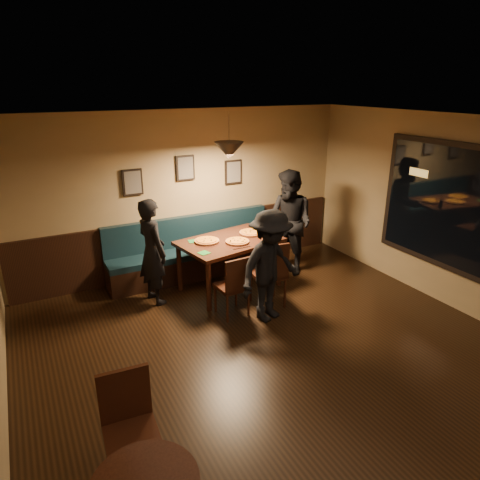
{
  "coord_description": "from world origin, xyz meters",
  "views": [
    {
      "loc": [
        -2.55,
        -3.34,
        3.21
      ],
      "look_at": [
        0.32,
        2.11,
        0.95
      ],
      "focal_mm": 32.46,
      "sensor_mm": 36.0,
      "label": 1
    }
  ],
  "objects_px": {
    "booth_bench": "(194,248)",
    "cafe_chair_far": "(131,434)",
    "soda_glass": "(274,234)",
    "chair_near_left": "(232,285)",
    "diner_left": "(152,252)",
    "chair_near_right": "(268,273)",
    "tabasco_bottle": "(259,233)",
    "dining_table": "(230,264)",
    "diner_front": "(270,266)",
    "diner_right": "(290,223)"
  },
  "relations": [
    {
      "from": "chair_near_right",
      "to": "diner_left",
      "type": "height_order",
      "value": "diner_left"
    },
    {
      "from": "diner_left",
      "to": "diner_front",
      "type": "xyz_separation_m",
      "value": [
        1.28,
        -1.27,
        -0.01
      ]
    },
    {
      "from": "diner_front",
      "to": "tabasco_bottle",
      "type": "relative_size",
      "value": 12.73
    },
    {
      "from": "diner_left",
      "to": "soda_glass",
      "type": "relative_size",
      "value": 10.2
    },
    {
      "from": "diner_left",
      "to": "diner_front",
      "type": "relative_size",
      "value": 1.01
    },
    {
      "from": "diner_left",
      "to": "diner_right",
      "type": "relative_size",
      "value": 0.9
    },
    {
      "from": "diner_front",
      "to": "chair_near_left",
      "type": "bearing_deg",
      "value": 123.79
    },
    {
      "from": "diner_left",
      "to": "dining_table",
      "type": "bearing_deg",
      "value": -108.45
    },
    {
      "from": "chair_near_right",
      "to": "diner_left",
      "type": "xyz_separation_m",
      "value": [
        -1.48,
        0.9,
        0.3
      ]
    },
    {
      "from": "dining_table",
      "to": "chair_near_left",
      "type": "xyz_separation_m",
      "value": [
        -0.36,
        -0.78,
        0.05
      ]
    },
    {
      "from": "dining_table",
      "to": "diner_left",
      "type": "height_order",
      "value": "diner_left"
    },
    {
      "from": "diner_right",
      "to": "cafe_chair_far",
      "type": "xyz_separation_m",
      "value": [
        -3.57,
        -3.02,
        -0.42
      ]
    },
    {
      "from": "diner_right",
      "to": "cafe_chair_far",
      "type": "relative_size",
      "value": 1.86
    },
    {
      "from": "soda_glass",
      "to": "tabasco_bottle",
      "type": "distance_m",
      "value": 0.27
    },
    {
      "from": "booth_bench",
      "to": "dining_table",
      "type": "bearing_deg",
      "value": -66.33
    },
    {
      "from": "tabasco_bottle",
      "to": "cafe_chair_far",
      "type": "bearing_deg",
      "value": -134.95
    },
    {
      "from": "chair_near_left",
      "to": "diner_left",
      "type": "bearing_deg",
      "value": 129.44
    },
    {
      "from": "chair_near_right",
      "to": "tabasco_bottle",
      "type": "relative_size",
      "value": 8.17
    },
    {
      "from": "chair_near_right",
      "to": "diner_left",
      "type": "bearing_deg",
      "value": 155.53
    },
    {
      "from": "chair_near_left",
      "to": "diner_right",
      "type": "bearing_deg",
      "value": 25.66
    },
    {
      "from": "chair_near_left",
      "to": "diner_front",
      "type": "relative_size",
      "value": 0.57
    },
    {
      "from": "soda_glass",
      "to": "tabasco_bottle",
      "type": "relative_size",
      "value": 1.26
    },
    {
      "from": "dining_table",
      "to": "diner_right",
      "type": "distance_m",
      "value": 1.31
    },
    {
      "from": "booth_bench",
      "to": "cafe_chair_far",
      "type": "distance_m",
      "value": 4.18
    },
    {
      "from": "chair_near_left",
      "to": "cafe_chair_far",
      "type": "relative_size",
      "value": 0.95
    },
    {
      "from": "diner_right",
      "to": "chair_near_right",
      "type": "bearing_deg",
      "value": -61.12
    },
    {
      "from": "chair_near_left",
      "to": "cafe_chair_far",
      "type": "distance_m",
      "value": 2.92
    },
    {
      "from": "booth_bench",
      "to": "tabasco_bottle",
      "type": "xyz_separation_m",
      "value": [
        0.82,
        -0.79,
        0.4
      ]
    },
    {
      "from": "diner_front",
      "to": "soda_glass",
      "type": "distance_m",
      "value": 1.05
    },
    {
      "from": "diner_front",
      "to": "soda_glass",
      "type": "xyz_separation_m",
      "value": [
        0.6,
        0.86,
        0.11
      ]
    },
    {
      "from": "chair_near_right",
      "to": "tabasco_bottle",
      "type": "bearing_deg",
      "value": 78.0
    },
    {
      "from": "booth_bench",
      "to": "diner_left",
      "type": "relative_size",
      "value": 1.84
    },
    {
      "from": "booth_bench",
      "to": "soda_glass",
      "type": "distance_m",
      "value": 1.47
    },
    {
      "from": "dining_table",
      "to": "soda_glass",
      "type": "height_order",
      "value": "soda_glass"
    },
    {
      "from": "chair_near_left",
      "to": "chair_near_right",
      "type": "relative_size",
      "value": 0.89
    },
    {
      "from": "diner_front",
      "to": "diner_right",
      "type": "bearing_deg",
      "value": 31.13
    },
    {
      "from": "dining_table",
      "to": "chair_near_left",
      "type": "height_order",
      "value": "chair_near_left"
    },
    {
      "from": "dining_table",
      "to": "soda_glass",
      "type": "distance_m",
      "value": 0.87
    },
    {
      "from": "dining_table",
      "to": "diner_front",
      "type": "height_order",
      "value": "diner_front"
    },
    {
      "from": "diner_front",
      "to": "cafe_chair_far",
      "type": "distance_m",
      "value": 3.02
    },
    {
      "from": "chair_near_left",
      "to": "booth_bench",
      "type": "bearing_deg",
      "value": 84.63
    },
    {
      "from": "chair_near_right",
      "to": "diner_right",
      "type": "xyz_separation_m",
      "value": [
        0.95,
        0.87,
        0.39
      ]
    },
    {
      "from": "cafe_chair_far",
      "to": "diner_right",
      "type": "bearing_deg",
      "value": -135.5
    },
    {
      "from": "booth_bench",
      "to": "diner_right",
      "type": "relative_size",
      "value": 1.65
    },
    {
      "from": "chair_near_left",
      "to": "diner_left",
      "type": "distance_m",
      "value": 1.31
    },
    {
      "from": "dining_table",
      "to": "diner_front",
      "type": "xyz_separation_m",
      "value": [
        0.06,
        -1.13,
        0.39
      ]
    },
    {
      "from": "dining_table",
      "to": "tabasco_bottle",
      "type": "height_order",
      "value": "tabasco_bottle"
    },
    {
      "from": "diner_left",
      "to": "diner_front",
      "type": "height_order",
      "value": "diner_left"
    },
    {
      "from": "booth_bench",
      "to": "chair_near_right",
      "type": "distance_m",
      "value": 1.61
    },
    {
      "from": "diner_left",
      "to": "booth_bench",
      "type": "bearing_deg",
      "value": -68.58
    }
  ]
}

